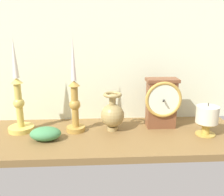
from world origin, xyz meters
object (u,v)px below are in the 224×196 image
mantel_clock (162,102)px  candlestick_tall_center (75,102)px  brass_vase_bulbous (113,114)px  pillar_candle_front (207,118)px  candlestick_tall_left (19,103)px

mantel_clock → candlestick_tall_center: bearing=-176.1°
mantel_clock → brass_vase_bulbous: size_ratio=1.32×
mantel_clock → pillar_candle_front: (14.91, -8.54, -3.66)cm
candlestick_tall_left → candlestick_tall_center: 21.03cm
candlestick_tall_left → pillar_candle_front: 70.00cm
candlestick_tall_center → pillar_candle_front: size_ratio=3.00×
candlestick_tall_left → pillar_candle_front: bearing=-6.2°
mantel_clock → pillar_candle_front: bearing=-29.8°
mantel_clock → candlestick_tall_left: (-54.55, -1.00, 0.70)cm
candlestick_tall_left → candlestick_tall_center: (20.98, -1.30, 0.67)cm
brass_vase_bulbous → pillar_candle_front: brass_vase_bulbous is taller
candlestick_tall_center → pillar_candle_front: (48.47, -6.24, -5.04)cm
mantel_clock → candlestick_tall_center: 33.67cm
mantel_clock → brass_vase_bulbous: 19.89cm
brass_vase_bulbous → candlestick_tall_center: bearing=179.6°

